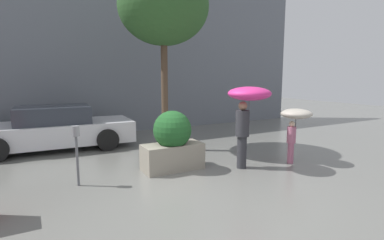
% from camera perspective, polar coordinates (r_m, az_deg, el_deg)
% --- Properties ---
extents(ground_plane, '(40.00, 40.00, 0.00)m').
position_cam_1_polar(ground_plane, '(5.85, -2.44, -13.09)').
color(ground_plane, slate).
extents(building_facade, '(18.00, 0.30, 6.00)m').
position_cam_1_polar(building_facade, '(11.66, -17.19, 12.24)').
color(building_facade, slate).
rests_on(building_facade, ground).
extents(planter_box, '(1.38, 0.88, 1.37)m').
position_cam_1_polar(planter_box, '(6.87, -3.75, -4.15)').
color(planter_box, gray).
rests_on(planter_box, ground).
extents(person_adult, '(0.98, 0.98, 1.90)m').
position_cam_1_polar(person_adult, '(6.90, 10.53, 3.04)').
color(person_adult, '#2D2D33').
rests_on(person_adult, ground).
extents(person_child, '(0.76, 0.76, 1.35)m').
position_cam_1_polar(person_child, '(7.70, 19.06, 0.22)').
color(person_child, '#B76684').
rests_on(person_child, ground).
extents(parked_car_near, '(4.52, 2.12, 1.27)m').
position_cam_1_polar(parked_car_near, '(9.70, -24.80, -1.59)').
color(parked_car_near, silver).
rests_on(parked_car_near, ground).
extents(street_tree, '(2.50, 2.50, 5.10)m').
position_cam_1_polar(street_tree, '(8.79, -5.45, 20.65)').
color(street_tree, brown).
rests_on(street_tree, ground).
extents(parking_meter, '(0.14, 0.14, 1.19)m').
position_cam_1_polar(parking_meter, '(6.20, -21.17, -4.08)').
color(parking_meter, '#595B60').
rests_on(parking_meter, ground).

